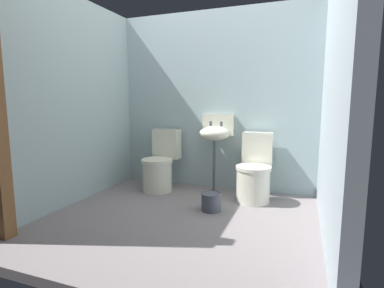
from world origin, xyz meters
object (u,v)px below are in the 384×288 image
object	(u,v)px
toilet_left	(160,165)
sink	(215,133)
toilet_right	(254,173)
bucket	(211,201)

from	to	relation	value
toilet_left	sink	xyz separation A→B (m)	(0.69, 0.19, 0.43)
toilet_right	bucket	bearing A→B (deg)	54.90
sink	toilet_right	bearing A→B (deg)	-19.27
toilet_left	sink	size ratio (longest dim) A/B	0.79
sink	toilet_left	bearing A→B (deg)	-164.78
toilet_left	sink	distance (m)	0.84
bucket	toilet_left	bearing A→B (deg)	148.58
toilet_right	sink	bearing A→B (deg)	-19.34
toilet_left	toilet_right	xyz separation A→B (m)	(1.23, -0.00, 0.00)
toilet_right	bucket	xyz separation A→B (m)	(-0.37, -0.53, -0.22)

